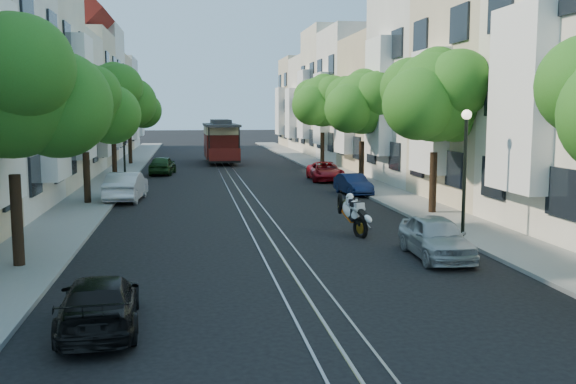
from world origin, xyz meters
name	(u,v)px	position (x,y,z in m)	size (l,w,h in m)	color
ground	(228,173)	(0.00, 28.00, 0.00)	(200.00, 200.00, 0.00)	black
sidewalk_east	(332,171)	(7.25, 28.00, 0.06)	(2.50, 80.00, 0.12)	gray
sidewalk_west	(119,174)	(-7.25, 28.00, 0.06)	(2.50, 80.00, 0.12)	gray
rail_left	(220,173)	(-0.55, 28.00, 0.01)	(0.06, 80.00, 0.02)	gray
rail_slot	(228,173)	(0.00, 28.00, 0.01)	(0.06, 80.00, 0.02)	gray
rail_right	(236,173)	(0.55, 28.00, 0.01)	(0.06, 80.00, 0.02)	gray
lane_line	(228,173)	(0.00, 28.00, 0.00)	(0.08, 80.00, 0.01)	tan
townhouses_east	(397,97)	(11.87, 27.91, 5.18)	(7.75, 72.00, 12.00)	beige
townhouses_west	(43,98)	(-11.87, 27.91, 5.08)	(7.75, 72.00, 11.76)	silver
tree_e_b	(437,98)	(7.26, 8.98, 4.73)	(4.93, 4.08, 6.68)	black
tree_e_c	(363,104)	(7.26, 19.98, 4.60)	(4.84, 3.99, 6.52)	black
tree_e_d	(323,102)	(7.26, 30.98, 4.87)	(5.01, 4.16, 6.85)	black
tree_w_a	(12,92)	(-7.14, 1.98, 4.73)	(4.93, 4.08, 6.68)	black
tree_w_b	(85,107)	(-7.14, 13.98, 4.40)	(4.72, 3.87, 6.27)	black
tree_w_c	(113,97)	(-7.14, 24.98, 5.07)	(5.13, 4.28, 7.09)	black
tree_w_d	(130,106)	(-7.14, 35.98, 4.60)	(4.84, 3.99, 6.52)	black
lamp_east	(465,154)	(6.30, 4.00, 2.85)	(0.32, 0.32, 4.16)	black
lamp_west	(124,135)	(-6.30, 22.00, 2.85)	(0.32, 0.32, 4.16)	black
sportbike_rider	(352,212)	(2.87, 5.35, 0.81)	(0.83, 1.92, 1.44)	black
cable_car	(221,139)	(-0.02, 37.07, 1.91)	(2.77, 8.43, 3.22)	black
parked_car_e_near	(436,237)	(4.40, 1.59, 0.62)	(1.46, 3.62, 1.23)	#9DA4A8
parked_car_e_mid	(353,184)	(5.60, 15.70, 0.53)	(1.12, 3.21, 1.06)	#0C183D
parked_car_e_far	(325,171)	(5.60, 22.47, 0.57)	(1.89, 4.09, 1.14)	maroon
parked_car_w_near	(100,303)	(-4.40, -3.26, 0.53)	(1.49, 3.67, 1.06)	black
parked_car_w_mid	(126,186)	(-5.60, 15.20, 0.69)	(1.46, 4.17, 1.38)	silver
parked_car_w_far	(162,165)	(-4.40, 27.81, 0.63)	(1.50, 3.72, 1.27)	#173615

